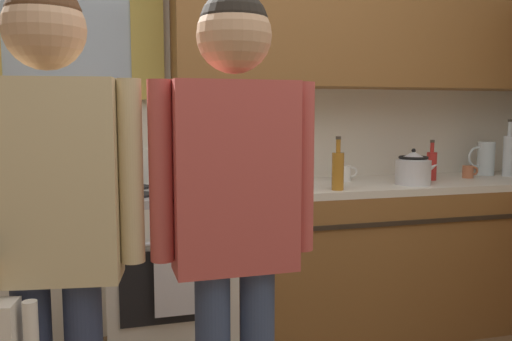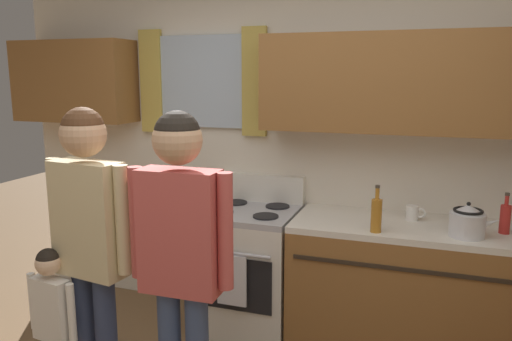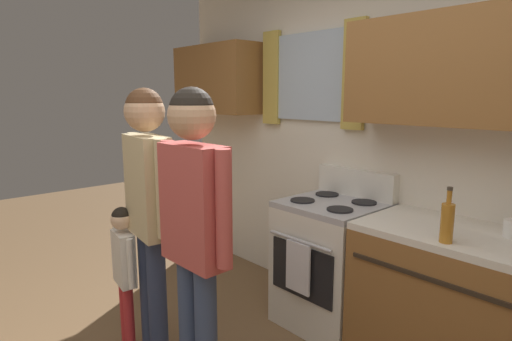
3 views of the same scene
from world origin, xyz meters
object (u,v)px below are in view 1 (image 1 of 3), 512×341
Objects in this scene: bottle_sauce_red at (432,165)px; adult_in_plaid at (235,197)px; bottle_oil_amber at (338,170)px; water_pitcher at (485,158)px; cup_terracotta at (469,172)px; stove_oven at (168,270)px; stovetop_kettle at (413,168)px; mug_ceramic_white at (345,173)px; adult_holding_child at (52,203)px; bottle_tall_clear at (509,155)px.

adult_in_plaid reaches higher than bottle_sauce_red.
bottle_oil_amber is 1.30× the size of water_pitcher.
cup_terracotta is at bearing -152.97° from water_pitcher.
bottle_sauce_red reaches higher than stove_oven.
water_pitcher is at bearing 15.30° from bottle_sauce_red.
adult_in_plaid is (-2.00, -1.33, 0.04)m from water_pitcher.
bottle_sauce_red is at bearing 32.73° from stovetop_kettle.
stove_oven is 4.02× the size of stovetop_kettle.
adult_holding_child is at bearing -140.11° from mug_ceramic_white.
stove_oven is at bearing 179.74° from bottle_sauce_red.
stove_oven is 1.18m from mug_ceramic_white.
adult_holding_child reaches higher than cup_terracotta.
bottle_sauce_red is at bearing -164.70° from water_pitcher.
mug_ceramic_white is at bearing 174.76° from cup_terracotta.
water_pitcher is at bearing 27.10° from adult_holding_child.
cup_terracotta is 2.62m from adult_holding_child.
stovetop_kettle is at bearing -5.92° from stove_oven.
stove_oven is at bearing -174.73° from mug_ceramic_white.
bottle_tall_clear is 1.28× the size of bottle_oil_amber.
water_pitcher is 2.41m from adult_in_plaid.
mug_ceramic_white is at bearing 58.93° from bottle_oil_amber.
water_pitcher is (0.71, 0.27, 0.02)m from stovetop_kettle.
bottle_oil_amber is at bearing -162.82° from bottle_sauce_red.
cup_terracotta is (1.89, 0.02, 0.47)m from stove_oven.
stove_oven is 1.49m from stovetop_kettle.
mug_ceramic_white is 0.40m from stovetop_kettle.
stovetop_kettle reaches higher than mug_ceramic_white.
bottle_oil_amber is 1.27m from water_pitcher.
bottle_sauce_red is 0.53m from mug_ceramic_white.
bottle_sauce_red is at bearing -173.72° from cup_terracotta.
bottle_oil_amber is at bearing -165.87° from cup_terracotta.
water_pitcher is at bearing 16.42° from bottle_oil_amber.
adult_in_plaid is at bearing -145.67° from cup_terracotta.
stove_oven is at bearing -179.25° from cup_terracotta.
bottle_tall_clear is 2.44m from adult_in_plaid.
water_pitcher is at bearing 1.59° from mug_ceramic_white.
bottle_tall_clear is 3.37× the size of cup_terracotta.
mug_ceramic_white is 0.57× the size of water_pitcher.
cup_terracotta is 2.18m from adult_in_plaid.
water_pitcher is at bearing 135.71° from bottle_tall_clear.
water_pitcher reaches higher than stovetop_kettle.
water_pitcher is at bearing 21.04° from stovetop_kettle.
stove_oven is 0.66× the size of adult_in_plaid.
bottle_oil_amber is 1.25m from adult_in_plaid.
adult_in_plaid is (-0.99, -1.30, 0.10)m from mug_ceramic_white.
adult_in_plaid is (-1.30, -1.06, 0.06)m from stovetop_kettle.
bottle_sauce_red is at bearing 38.44° from adult_in_plaid.
stovetop_kettle is 0.76m from water_pitcher.
stovetop_kettle is at bearing 9.63° from bottle_oil_amber.
cup_terracotta is 0.24m from water_pitcher.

